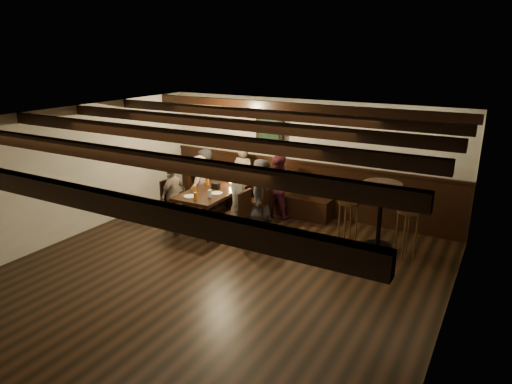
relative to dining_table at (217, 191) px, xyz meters
The scene contains 27 objects.
room 1.07m from the dining_table, ahead, with size 7.00×7.00×7.00m.
dining_table is the anchor object (origin of this frame).
chair_left_near 0.93m from the dining_table, 149.14° to the left, with size 0.45×0.45×0.97m.
chair_left_far 0.93m from the dining_table, 146.84° to the right, with size 0.42×0.42×0.91m.
chair_right_near 0.93m from the dining_table, 33.16° to the left, with size 0.42×0.42×0.91m.
chair_right_far 0.93m from the dining_table, 30.90° to the right, with size 0.43×0.43×0.92m.
person_bench_left 1.27m from the dining_table, 136.13° to the left, with size 0.62×0.40×1.27m, color #28272A.
person_bench_centre 1.05m from the dining_table, 91.13° to the left, with size 0.51×0.34×1.41m, color gray.
person_bench_right 1.27m from the dining_table, 46.13° to the left, with size 0.64×0.50×1.32m, color #511B2B.
person_left_near 0.88m from the dining_table, 150.16° to the left, with size 0.78×0.45×1.21m, color gray.
person_left_far 0.88m from the dining_table, 147.91° to the right, with size 0.71×0.30×1.21m, color gray.
person_right_near 0.87m from the dining_table, 32.09° to the left, with size 0.64×0.42×1.31m, color #29282B.
person_right_far 0.87m from the dining_table, 29.84° to the right, with size 0.49×0.32×1.33m, color #BCAE9F.
pint_a 0.77m from the dining_table, 112.93° to the left, with size 0.07×0.07×0.14m, color #BF7219.
pint_b 0.71m from the dining_table, 70.09° to the left, with size 0.07×0.07×0.14m, color #BF7219.
pint_c 0.34m from the dining_table, 162.69° to the left, with size 0.07×0.07×0.14m, color #BF7219.
pint_d 0.38m from the dining_table, 34.82° to the left, with size 0.07×0.07×0.14m, color silver.
pint_e 0.52m from the dining_table, 114.93° to the right, with size 0.07×0.07×0.14m, color #BF7219.
pint_f 0.60m from the dining_table, 68.89° to the right, with size 0.07×0.07×0.14m, color silver.
pint_g 0.81m from the dining_table, 85.30° to the right, with size 0.07×0.07×0.14m, color #BF7219.
plate_near 0.72m from the dining_table, 100.97° to the right, with size 0.24×0.24×0.01m, color white.
plate_far 0.36m from the dining_table, 57.91° to the right, with size 0.24×0.24×0.01m, color white.
condiment_caddy 0.13m from the dining_table, 88.87° to the right, with size 0.15×0.10×0.12m, color black.
candle 0.33m from the dining_table, 69.33° to the left, with size 0.05×0.05×0.05m, color beige.
high_top_table 3.17m from the dining_table, ahead, with size 0.67×0.67×1.19m.
bar_stool_left 2.66m from the dining_table, ahead, with size 0.38×0.40×1.21m.
bar_stool_right 3.66m from the dining_table, ahead, with size 0.38×0.39×1.21m.
Camera 1 is at (3.68, -5.09, 3.38)m, focal length 32.00 mm.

